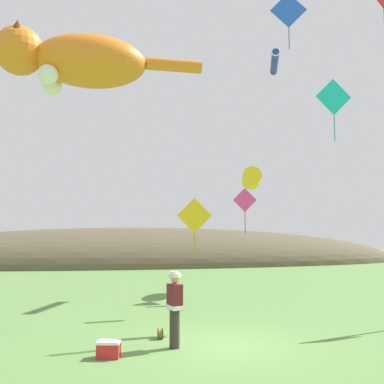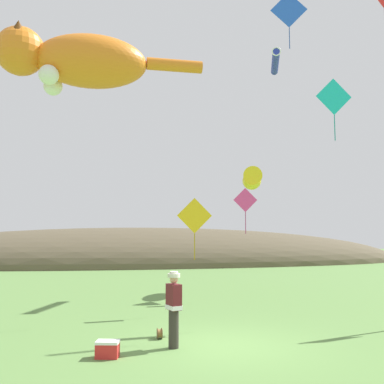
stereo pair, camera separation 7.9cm
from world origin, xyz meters
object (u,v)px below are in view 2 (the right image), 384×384
(kite_giant_cat, at_px, (77,61))
(kite_diamond_teal, at_px, (334,97))
(kite_diamond_gold, at_px, (195,216))
(kite_fish_windsock, at_px, (252,180))
(picnic_cooler, at_px, (108,349))
(festival_attendant, at_px, (174,307))
(kite_tube_streamer, at_px, (275,62))
(kite_diamond_pink, at_px, (245,201))
(kite_diamond_blue, at_px, (289,10))
(kite_spool, at_px, (160,333))

(kite_giant_cat, height_order, kite_diamond_teal, kite_giant_cat)
(kite_giant_cat, height_order, kite_diamond_gold, kite_giant_cat)
(kite_diamond_teal, bearing_deg, kite_fish_windsock, 98.56)
(picnic_cooler, bearing_deg, kite_fish_windsock, 55.87)
(picnic_cooler, bearing_deg, festival_attendant, 18.68)
(kite_tube_streamer, relative_size, kite_diamond_pink, 1.35)
(kite_diamond_teal, bearing_deg, kite_tube_streamer, 86.20)
(kite_diamond_gold, distance_m, kite_diamond_blue, 9.44)
(kite_giant_cat, distance_m, kite_diamond_teal, 11.97)
(kite_spool, relative_size, kite_diamond_pink, 0.14)
(kite_spool, bearing_deg, kite_tube_streamer, 51.57)
(kite_tube_streamer, xyz_separation_m, kite_diamond_blue, (-1.00, -4.02, 0.45))
(kite_tube_streamer, distance_m, kite_diamond_gold, 10.75)
(picnic_cooler, bearing_deg, kite_diamond_blue, 39.96)
(kite_spool, distance_m, picnic_cooler, 1.95)
(festival_attendant, distance_m, kite_diamond_pink, 8.56)
(kite_diamond_pink, height_order, kite_diamond_gold, kite_diamond_pink)
(kite_fish_windsock, xyz_separation_m, kite_diamond_teal, (0.93, -6.17, 2.13))
(kite_spool, height_order, kite_tube_streamer, kite_tube_streamer)
(kite_spool, relative_size, kite_tube_streamer, 0.11)
(festival_attendant, height_order, picnic_cooler, festival_attendant)
(kite_spool, relative_size, kite_diamond_blue, 0.11)
(kite_diamond_teal, xyz_separation_m, kite_diamond_blue, (-0.58, 2.25, 4.32))
(festival_attendant, xyz_separation_m, kite_tube_streamer, (6.43, 9.33, 10.30))
(picnic_cooler, distance_m, kite_tube_streamer, 16.81)
(kite_giant_cat, distance_m, kite_diamond_gold, 10.40)
(picnic_cooler, relative_size, kite_diamond_teal, 0.25)
(kite_giant_cat, bearing_deg, kite_diamond_teal, -36.22)
(festival_attendant, bearing_deg, kite_tube_streamer, 55.43)
(kite_giant_cat, distance_m, kite_fish_windsock, 10.02)
(kite_tube_streamer, relative_size, kite_diamond_teal, 1.17)
(kite_giant_cat, bearing_deg, kite_tube_streamer, -3.00)
(kite_fish_windsock, bearing_deg, kite_diamond_pink, -115.09)
(kite_spool, relative_size, kite_fish_windsock, 0.08)
(kite_spool, bearing_deg, festival_attendant, -76.51)
(kite_fish_windsock, relative_size, kite_diamond_blue, 1.37)
(kite_diamond_pink, distance_m, kite_diamond_teal, 5.47)
(kite_fish_windsock, height_order, kite_diamond_gold, kite_fish_windsock)
(picnic_cooler, bearing_deg, kite_diamond_pink, 53.37)
(kite_spool, height_order, kite_diamond_pink, kite_diamond_pink)
(festival_attendant, distance_m, kite_tube_streamer, 15.31)
(kite_diamond_gold, bearing_deg, kite_tube_streamer, 44.81)
(kite_fish_windsock, xyz_separation_m, kite_diamond_pink, (-1.08, -2.32, -1.19))
(kite_spool, bearing_deg, picnic_cooler, -131.59)
(festival_attendant, height_order, kite_diamond_blue, kite_diamond_blue)
(kite_fish_windsock, relative_size, kite_diamond_gold, 1.54)
(kite_diamond_pink, relative_size, kite_diamond_gold, 0.90)
(kite_tube_streamer, height_order, kite_diamond_teal, kite_tube_streamer)
(kite_tube_streamer, bearing_deg, kite_giant_cat, 177.00)
(kite_giant_cat, relative_size, kite_diamond_gold, 4.54)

